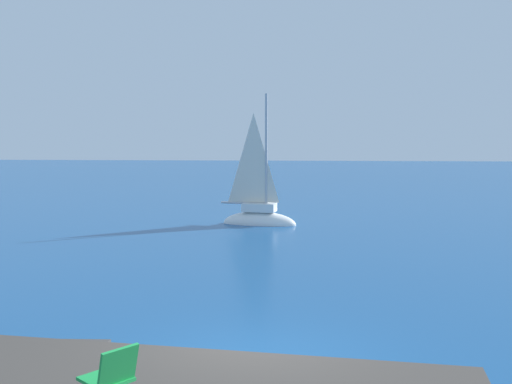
% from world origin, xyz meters
% --- Properties ---
extents(ground_plane, '(160.00, 160.00, 0.00)m').
position_xyz_m(ground_plane, '(0.00, 0.00, 0.00)').
color(ground_plane, navy).
extents(boulder_seaward, '(1.12, 1.41, 0.86)m').
position_xyz_m(boulder_seaward, '(-2.98, -0.46, 0.00)').
color(boulder_seaward, '#3E3B38').
rests_on(boulder_seaward, ground).
extents(sailboat_near, '(3.32, 1.60, 6.03)m').
position_xyz_m(sailboat_near, '(-1.04, 15.73, 0.33)').
color(sailboat_near, white).
rests_on(sailboat_near, ground).
extents(beach_chair, '(0.76, 0.75, 0.80)m').
position_xyz_m(beach_chair, '(-1.42, -2.89, 1.03)').
color(beach_chair, green).
rests_on(beach_chair, shore_ledge).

